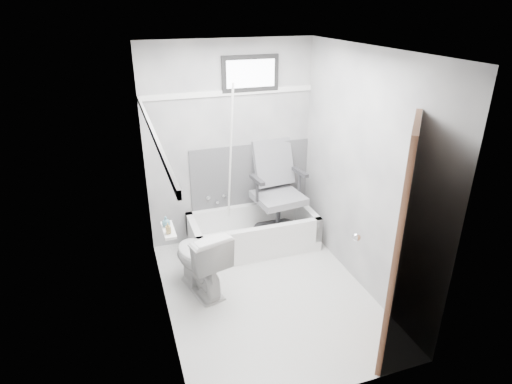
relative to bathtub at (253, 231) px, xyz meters
name	(u,v)px	position (x,y,z in m)	size (l,w,h in m)	color
floor	(267,294)	(-0.16, -0.93, -0.21)	(2.60, 2.60, 0.00)	white
ceiling	(270,50)	(-0.16, -0.93, 2.19)	(2.60, 2.60, 0.00)	silver
wall_back	(230,145)	(-0.16, 0.37, 0.99)	(2.00, 0.02, 2.40)	slate
wall_front	(337,262)	(-0.16, -2.23, 0.99)	(2.00, 0.02, 2.40)	slate
wall_left	(158,202)	(-1.16, -0.93, 0.99)	(0.02, 2.60, 2.40)	slate
wall_right	(363,174)	(0.84, -0.93, 0.99)	(0.02, 2.60, 2.40)	slate
bathtub	(253,231)	(0.00, 0.00, 0.00)	(1.50, 0.70, 0.42)	white
office_chair	(279,191)	(0.33, 0.03, 0.47)	(0.65, 0.65, 1.12)	slate
toilet	(200,259)	(-0.78, -0.64, 0.15)	(0.42, 0.74, 0.73)	silver
door	(451,259)	(0.82, -2.21, 0.79)	(0.78, 0.78, 2.00)	brown
window	(250,73)	(0.09, 0.36, 1.81)	(0.66, 0.04, 0.40)	black
backerboard	(251,175)	(0.09, 0.36, 0.59)	(1.50, 0.02, 0.78)	#4C4C4F
trim_back	(229,93)	(-0.16, 0.36, 1.61)	(2.00, 0.02, 0.06)	white
trim_left	(152,131)	(-1.15, -0.93, 1.61)	(0.02, 2.60, 0.06)	white
pole	(230,165)	(-0.23, 0.13, 0.84)	(0.02, 0.02, 1.95)	white
shelf	(169,230)	(-1.09, -0.90, 0.69)	(0.10, 0.32, 0.03)	white
soap_bottle_a	(168,228)	(-1.10, -0.98, 0.76)	(0.04, 0.04, 0.09)	#A08950
soap_bottle_b	(166,221)	(-1.10, -0.84, 0.75)	(0.07, 0.07, 0.10)	teal
faucet	(216,199)	(-0.36, 0.34, 0.34)	(0.26, 0.10, 0.16)	silver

